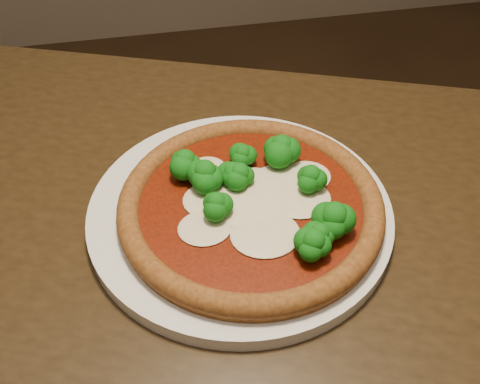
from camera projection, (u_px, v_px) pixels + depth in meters
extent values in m
cube|color=black|center=(245.00, 249.00, 0.62)|extent=(1.45, 1.14, 0.04)
cylinder|color=black|center=(2.00, 216.00, 1.17)|extent=(0.06, 0.06, 0.71)
cylinder|color=silver|center=(240.00, 211.00, 0.62)|extent=(0.35, 0.35, 0.02)
cylinder|color=brown|center=(251.00, 208.00, 0.60)|extent=(0.29, 0.29, 0.01)
torus|color=brown|center=(251.00, 203.00, 0.60)|extent=(0.30, 0.30, 0.03)
cylinder|color=#651604|center=(251.00, 203.00, 0.60)|extent=(0.25, 0.25, 0.00)
ellipsoid|color=beige|center=(299.00, 198.00, 0.60)|extent=(0.07, 0.06, 0.01)
ellipsoid|color=beige|center=(251.00, 196.00, 0.60)|extent=(0.11, 0.10, 0.01)
ellipsoid|color=beige|center=(207.00, 168.00, 0.64)|extent=(0.05, 0.04, 0.00)
ellipsoid|color=beige|center=(212.00, 199.00, 0.60)|extent=(0.07, 0.06, 0.01)
ellipsoid|color=beige|center=(306.00, 176.00, 0.63)|extent=(0.06, 0.05, 0.00)
ellipsoid|color=beige|center=(265.00, 234.00, 0.56)|extent=(0.08, 0.07, 0.01)
ellipsoid|color=beige|center=(281.00, 181.00, 0.62)|extent=(0.07, 0.06, 0.01)
ellipsoid|color=beige|center=(205.00, 228.00, 0.57)|extent=(0.06, 0.05, 0.00)
ellipsoid|color=#148116|center=(282.00, 148.00, 0.63)|extent=(0.05, 0.05, 0.04)
ellipsoid|color=#148116|center=(185.00, 161.00, 0.61)|extent=(0.04, 0.04, 0.04)
ellipsoid|color=#148116|center=(240.00, 174.00, 0.60)|extent=(0.04, 0.04, 0.03)
ellipsoid|color=#148116|center=(216.00, 204.00, 0.57)|extent=(0.04, 0.04, 0.03)
ellipsoid|color=#148116|center=(334.00, 217.00, 0.55)|extent=(0.05, 0.05, 0.04)
ellipsoid|color=#148116|center=(313.00, 242.00, 0.53)|extent=(0.04, 0.04, 0.04)
ellipsoid|color=#148116|center=(319.00, 234.00, 0.54)|extent=(0.04, 0.04, 0.03)
ellipsoid|color=#148116|center=(205.00, 173.00, 0.60)|extent=(0.05, 0.05, 0.04)
ellipsoid|color=#148116|center=(311.00, 176.00, 0.60)|extent=(0.04, 0.04, 0.03)
ellipsoid|color=#148116|center=(206.00, 176.00, 0.60)|extent=(0.04, 0.04, 0.03)
ellipsoid|color=#148116|center=(232.00, 172.00, 0.61)|extent=(0.04, 0.04, 0.03)
ellipsoid|color=#148116|center=(283.00, 149.00, 0.64)|extent=(0.03, 0.03, 0.03)
ellipsoid|color=#148116|center=(243.00, 154.00, 0.63)|extent=(0.04, 0.04, 0.03)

